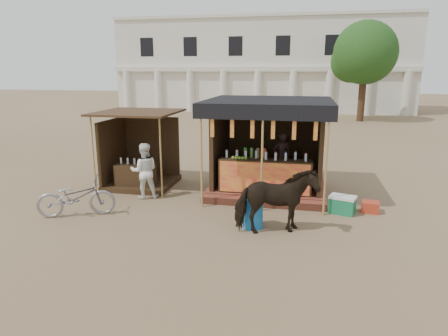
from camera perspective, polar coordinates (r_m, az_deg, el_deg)
ground at (r=9.35m, az=-1.95°, el=-8.88°), size 120.00×120.00×0.00m
main_stall at (r=12.07m, az=6.40°, el=1.37°), size 3.60×3.61×2.78m
secondary_stall at (r=13.02m, az=-12.35°, el=1.27°), size 2.40×2.40×2.38m
cow at (r=9.00m, az=7.38°, el=-4.75°), size 1.96×1.36×1.51m
motorbike at (r=10.73m, az=-20.39°, el=-3.91°), size 2.01×1.35×1.00m
bystander at (r=11.63m, az=-11.32°, el=-0.40°), size 0.95×0.85×1.61m
blue_barrel at (r=9.40m, az=4.14°, el=-6.45°), size 0.53×0.53×0.71m
red_crate at (r=11.10m, az=20.17°, el=-5.25°), size 0.47×0.42×0.28m
cooler at (r=10.78m, az=16.56°, el=-5.02°), size 0.75×0.62×0.46m
background_building at (r=38.54m, az=5.56°, el=14.29°), size 26.00×7.45×8.18m
tree at (r=30.78m, az=19.12°, el=14.98°), size 4.50×4.40×7.00m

